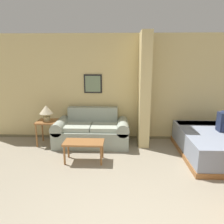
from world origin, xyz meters
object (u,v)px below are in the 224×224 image
Objects in this scene: table_lamp at (46,111)px; bed at (218,144)px; couch at (92,132)px; coffee_table at (84,144)px.

table_lamp is 0.19× the size of bed.
table_lamp reaches higher than couch.
bed is (3.80, -0.53, -0.56)m from table_lamp.
bed is (2.74, -0.57, -0.05)m from couch.
coffee_table is 2.12× the size of table_lamp.
coffee_table is (-0.04, -0.93, 0.05)m from couch.
bed is at bearing -7.89° from table_lamp.
table_lamp is at bearing 172.11° from bed.
table_lamp is at bearing 138.96° from coffee_table.
table_lamp reaches higher than bed.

